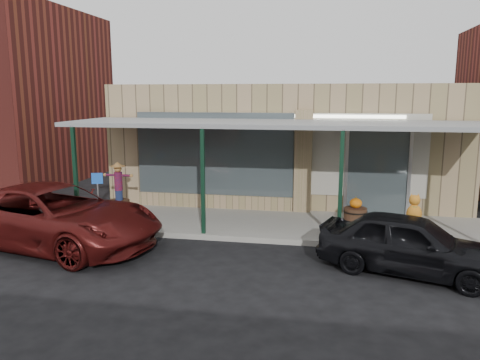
% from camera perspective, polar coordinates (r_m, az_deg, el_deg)
% --- Properties ---
extents(ground, '(120.00, 120.00, 0.00)m').
position_cam_1_polar(ground, '(10.56, 2.14, -11.13)').
color(ground, black).
rests_on(ground, ground).
extents(sidewalk, '(40.00, 3.20, 0.15)m').
position_cam_1_polar(sidewalk, '(13.93, 4.32, -5.46)').
color(sidewalk, gray).
rests_on(sidewalk, ground).
extents(storefront, '(12.00, 6.25, 4.20)m').
position_cam_1_polar(storefront, '(18.03, 6.00, 4.68)').
color(storefront, '#9A7F5E').
rests_on(storefront, ground).
extents(awning, '(12.00, 3.00, 3.04)m').
position_cam_1_polar(awning, '(13.39, 4.48, 6.67)').
color(awning, gray).
rests_on(awning, ground).
extents(block_buildings_near, '(61.00, 8.00, 8.00)m').
position_cam_1_polar(block_buildings_near, '(18.93, 12.51, 9.84)').
color(block_buildings_near, maroon).
rests_on(block_buildings_near, ground).
extents(barrel_scarecrow, '(0.96, 0.82, 1.65)m').
position_cam_1_polar(barrel_scarecrow, '(15.30, -14.53, -1.89)').
color(barrel_scarecrow, '#4F301F').
rests_on(barrel_scarecrow, sidewalk).
extents(barrel_pumpkin, '(0.88, 0.88, 0.79)m').
position_cam_1_polar(barrel_pumpkin, '(14.18, 13.88, -3.97)').
color(barrel_pumpkin, '#4F301F').
rests_on(barrel_pumpkin, sidewalk).
extents(handicap_sign, '(0.31, 0.11, 1.52)m').
position_cam_1_polar(handicap_sign, '(14.02, -16.94, -1.35)').
color(handicap_sign, gray).
rests_on(handicap_sign, sidewalk).
extents(parked_sedan, '(4.21, 2.72, 1.60)m').
position_cam_1_polar(parked_sedan, '(10.93, 20.00, -7.29)').
color(parked_sedan, black).
rests_on(parked_sedan, ground).
extents(car_maroon, '(6.15, 3.76, 1.59)m').
position_cam_1_polar(car_maroon, '(12.94, -21.81, -4.12)').
color(car_maroon, '#4F110F').
rests_on(car_maroon, ground).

